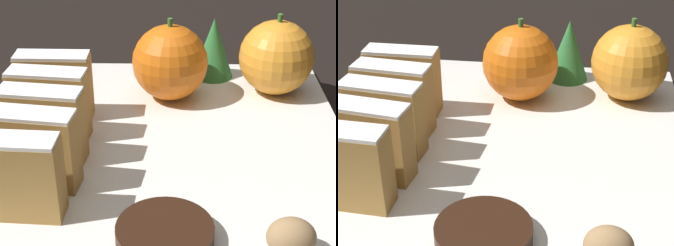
% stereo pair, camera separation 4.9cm
% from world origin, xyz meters
% --- Properties ---
extents(ground_plane, '(6.00, 6.00, 0.00)m').
position_xyz_m(ground_plane, '(0.00, 0.00, 0.00)').
color(ground_plane, black).
extents(serving_platter, '(0.34, 0.40, 0.01)m').
position_xyz_m(serving_platter, '(0.00, 0.00, 0.01)').
color(serving_platter, white).
rests_on(serving_platter, ground_plane).
extents(stollen_slice_front, '(0.07, 0.03, 0.07)m').
position_xyz_m(stollen_slice_front, '(-0.11, -0.09, 0.05)').
color(stollen_slice_front, '#B28442').
rests_on(stollen_slice_front, serving_platter).
extents(stollen_slice_second, '(0.08, 0.04, 0.07)m').
position_xyz_m(stollen_slice_second, '(-0.11, -0.05, 0.05)').
color(stollen_slice_second, '#B28442').
rests_on(stollen_slice_second, serving_platter).
extents(stollen_slice_third, '(0.07, 0.03, 0.07)m').
position_xyz_m(stollen_slice_third, '(-0.11, -0.01, 0.05)').
color(stollen_slice_third, '#B28442').
rests_on(stollen_slice_third, serving_platter).
extents(stollen_slice_fourth, '(0.07, 0.03, 0.07)m').
position_xyz_m(stollen_slice_fourth, '(-0.11, 0.03, 0.05)').
color(stollen_slice_fourth, '#B28442').
rests_on(stollen_slice_fourth, serving_platter).
extents(stollen_slice_fifth, '(0.07, 0.03, 0.07)m').
position_xyz_m(stollen_slice_fifth, '(-0.11, 0.07, 0.05)').
color(stollen_slice_fifth, '#B28442').
rests_on(stollen_slice_fifth, serving_platter).
extents(orange_near, '(0.08, 0.08, 0.09)m').
position_xyz_m(orange_near, '(0.11, 0.13, 0.05)').
color(orange_near, orange).
rests_on(orange_near, serving_platter).
extents(orange_far, '(0.08, 0.08, 0.09)m').
position_xyz_m(orange_far, '(-0.00, 0.11, 0.05)').
color(orange_far, orange).
rests_on(orange_far, serving_platter).
extents(walnut, '(0.03, 0.03, 0.03)m').
position_xyz_m(walnut, '(0.09, -0.13, 0.03)').
color(walnut, '#9E7A51').
rests_on(walnut, serving_platter).
extents(chocolate_cookie, '(0.07, 0.07, 0.01)m').
position_xyz_m(chocolate_cookie, '(0.00, -0.12, 0.02)').
color(chocolate_cookie, black).
rests_on(chocolate_cookie, serving_platter).
extents(evergreen_sprig, '(0.05, 0.05, 0.07)m').
position_xyz_m(evergreen_sprig, '(0.05, 0.17, 0.05)').
color(evergreen_sprig, '#2D7538').
rests_on(evergreen_sprig, serving_platter).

